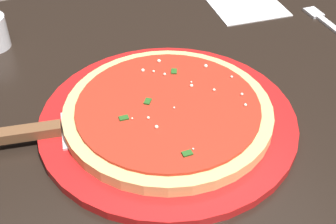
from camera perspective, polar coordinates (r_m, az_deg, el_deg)
The scene contains 6 objects.
restaurant_table at distance 0.76m, azimuth 1.15°, elevation -6.38°, with size 1.12×0.81×0.77m.
serving_plate at distance 0.62m, azimuth -0.00°, elevation -0.99°, with size 0.34×0.34×0.01m, color red.
pizza at distance 0.61m, azimuth 0.00°, elevation 0.13°, with size 0.27×0.27×0.02m.
pizza_server at distance 0.60m, azimuth -15.33°, elevation -2.37°, with size 0.22×0.08×0.01m.
napkin_folded_right at distance 0.91m, azimuth 9.61°, elevation 12.83°, with size 0.13×0.13×0.00m, color white.
fork at distance 0.87m, azimuth 19.82°, elevation 9.65°, with size 0.03×0.19×0.00m.
Camera 1 is at (0.22, 0.48, 1.18)m, focal length 49.45 mm.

